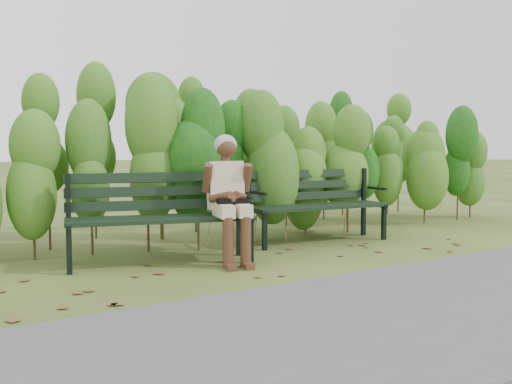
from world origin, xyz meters
TOP-DOWN VIEW (x-y plane):
  - ground at (0.00, 0.00)m, footprint 80.00×80.00m
  - footpath at (0.00, -2.20)m, footprint 60.00×2.50m
  - hedge_band at (0.00, 1.86)m, footprint 11.04×1.67m
  - leaf_litter at (-0.17, -0.17)m, footprint 5.89×2.24m
  - bench_left at (-1.06, 0.68)m, footprint 2.07×1.17m
  - bench_right at (1.27, 0.87)m, footprint 1.97×0.85m
  - seated_woman at (-0.40, 0.28)m, footprint 0.59×0.85m

SIDE VIEW (x-z plane):
  - ground at x=0.00m, z-range 0.00..0.00m
  - leaf_litter at x=-0.17m, z-range 0.00..0.01m
  - footpath at x=0.00m, z-range 0.00..0.01m
  - bench_right at x=1.27m, z-range 0.08..1.04m
  - bench_left at x=-1.06m, z-range 0.09..1.08m
  - seated_woman at x=-0.40m, z-range 0.09..1.50m
  - hedge_band at x=0.00m, z-range 0.05..2.47m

